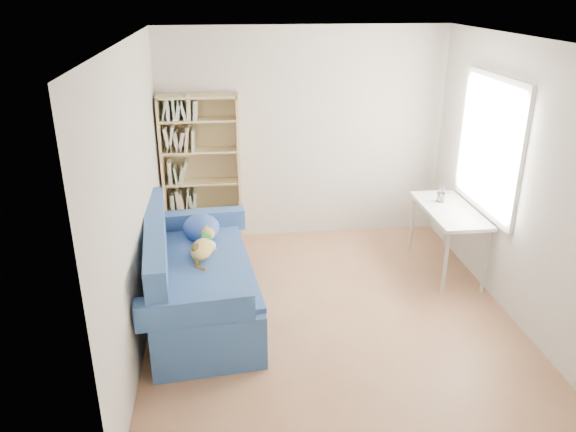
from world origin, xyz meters
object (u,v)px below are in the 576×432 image
Objects in this scene: sofa at (195,279)px; desk at (449,215)px; bookshelf at (202,178)px; pen_cup at (441,196)px.

desk is (2.76, 0.60, 0.30)m from sofa.
desk is at bearing 6.47° from sofa.
bookshelf is 2.92m from desk.
desk is 0.26m from pen_cup.
sofa is 1.80× the size of desk.
bookshelf is 10.58× the size of pen_cup.
desk is 6.67× the size of pen_cup.
sofa is 2.85m from desk.
sofa is 1.13× the size of bookshelf.
sofa is at bearing -91.64° from bookshelf.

